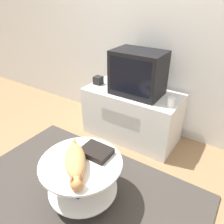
% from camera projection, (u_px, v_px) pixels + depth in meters
% --- Properties ---
extents(ground_plane, '(12.00, 12.00, 0.00)m').
position_uv_depth(ground_plane, '(74.00, 202.00, 1.89)').
color(ground_plane, '#93704C').
extents(wall_back, '(8.00, 0.05, 2.60)m').
position_uv_depth(wall_back, '(158.00, 22.00, 2.34)').
color(wall_back, silver).
rests_on(wall_back, ground_plane).
extents(rug, '(2.10, 1.48, 0.02)m').
position_uv_depth(rug, '(74.00, 201.00, 1.88)').
color(rug, '#3D3833').
rests_on(rug, ground_plane).
extents(tv_stand, '(1.10, 0.54, 0.60)m').
position_uv_depth(tv_stand, '(132.00, 114.00, 2.61)').
color(tv_stand, silver).
rests_on(tv_stand, ground_plane).
extents(tv, '(0.54, 0.37, 0.47)m').
position_uv_depth(tv, '(138.00, 73.00, 2.31)').
color(tv, black).
rests_on(tv, tv_stand).
extents(speaker, '(0.10, 0.10, 0.10)m').
position_uv_depth(speaker, '(98.00, 80.00, 2.64)').
color(speaker, black).
rests_on(speaker, tv_stand).
extents(mug, '(0.07, 0.07, 0.09)m').
position_uv_depth(mug, '(171.00, 102.00, 2.13)').
color(mug, white).
rests_on(mug, tv_stand).
extents(coffee_table, '(0.66, 0.66, 0.40)m').
position_uv_depth(coffee_table, '(82.00, 175.00, 1.78)').
color(coffee_table, '#B2B2B7').
rests_on(coffee_table, rug).
extents(dvd_box, '(0.24, 0.19, 0.05)m').
position_uv_depth(dvd_box, '(96.00, 152.00, 1.78)').
color(dvd_box, black).
rests_on(dvd_box, coffee_table).
extents(cat, '(0.43, 0.44, 0.12)m').
position_uv_depth(cat, '(75.00, 162.00, 1.62)').
color(cat, tan).
rests_on(cat, coffee_table).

